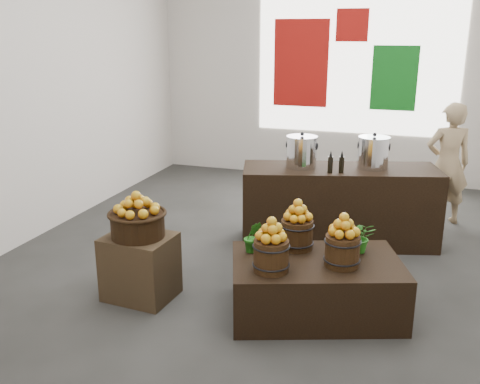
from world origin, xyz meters
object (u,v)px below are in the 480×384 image
(crate, at_px, (140,267))
(shopper, at_px, (448,164))
(stock_pot_left, at_px, (302,153))
(display_table, at_px, (316,286))
(wicker_basket, at_px, (138,225))
(stock_pot_center, at_px, (373,154))
(counter, at_px, (339,206))

(crate, relative_size, shopper, 0.39)
(stock_pot_left, bearing_deg, crate, -121.45)
(crate, xyz_separation_m, shopper, (2.76, 3.08, 0.48))
(crate, distance_m, display_table, 1.63)
(display_table, xyz_separation_m, shopper, (1.14, 2.85, 0.53))
(wicker_basket, xyz_separation_m, stock_pot_center, (1.90, 2.05, 0.36))
(display_table, bearing_deg, counter, 72.60)
(stock_pot_left, bearing_deg, wicker_basket, -121.45)
(wicker_basket, bearing_deg, stock_pot_center, 47.18)
(wicker_basket, height_order, display_table, wicker_basket)
(counter, xyz_separation_m, stock_pot_left, (-0.44, -0.12, 0.63))
(wicker_basket, xyz_separation_m, shopper, (2.76, 3.08, 0.06))
(display_table, relative_size, stock_pot_center, 4.25)
(crate, bearing_deg, stock_pot_left, 58.55)
(stock_pot_left, relative_size, stock_pot_center, 1.00)
(wicker_basket, distance_m, stock_pot_left, 2.17)
(display_table, distance_m, shopper, 3.12)
(crate, distance_m, counter, 2.50)
(crate, bearing_deg, wicker_basket, 0.00)
(crate, relative_size, wicker_basket, 1.25)
(wicker_basket, height_order, stock_pot_left, stock_pot_left)
(crate, relative_size, stock_pot_center, 1.78)
(display_table, xyz_separation_m, counter, (-0.06, 1.73, 0.20))
(display_table, relative_size, counter, 0.66)
(wicker_basket, relative_size, counter, 0.22)
(shopper, bearing_deg, crate, 30.77)
(counter, height_order, shopper, shopper)
(stock_pot_center, bearing_deg, display_table, -98.78)
(stock_pot_left, xyz_separation_m, shopper, (1.64, 1.25, -0.30))
(crate, distance_m, wicker_basket, 0.42)
(counter, bearing_deg, wicker_basket, -144.39)
(stock_pot_left, xyz_separation_m, stock_pot_center, (0.78, 0.22, 0.00))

